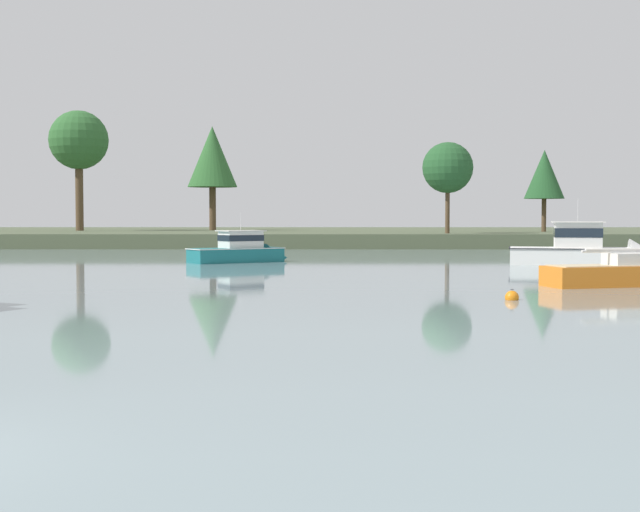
{
  "coord_description": "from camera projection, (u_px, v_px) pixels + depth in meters",
  "views": [
    {
      "loc": [
        5.75,
        -10.61,
        2.99
      ],
      "look_at": [
        5.46,
        30.05,
        1.15
      ],
      "focal_mm": 49.39,
      "sensor_mm": 36.0,
      "label": 1
    }
  ],
  "objects": [
    {
      "name": "far_shore_bank",
      "position": [
        278.0,
        236.0,
        105.22
      ],
      "size": [
        233.06,
        51.88,
        1.36
      ],
      "primitive_type": "cube",
      "color": "#4C563D",
      "rests_on": "ground"
    },
    {
      "name": "cruiser_teal",
      "position": [
        245.0,
        254.0,
        57.36
      ],
      "size": [
        6.96,
        5.53,
        3.99
      ],
      "color": "#196B70",
      "rests_on": "ground"
    },
    {
      "name": "sailboat_orange",
      "position": [
        636.0,
        280.0,
        37.9
      ],
      "size": [
        8.44,
        4.03,
        11.62
      ],
      "color": "orange",
      "rests_on": "ground"
    },
    {
      "name": "cruiser_white",
      "position": [
        595.0,
        255.0,
        54.0
      ],
      "size": [
        9.92,
        4.94,
        5.18
      ],
      "color": "white",
      "rests_on": "ground"
    },
    {
      "name": "mooring_buoy_orange",
      "position": [
        512.0,
        297.0,
        31.37
      ],
      "size": [
        0.5,
        0.5,
        0.55
      ],
      "color": "orange",
      "rests_on": "ground"
    },
    {
      "name": "shore_tree_inland_a",
      "position": [
        212.0,
        157.0,
        101.5
      ],
      "size": [
        5.74,
        5.74,
        12.03
      ],
      "color": "brown",
      "rests_on": "far_shore_bank"
    },
    {
      "name": "shore_tree_left_mid",
      "position": [
        79.0,
        141.0,
        98.84
      ],
      "size": [
        6.62,
        6.62,
        13.51
      ],
      "color": "brown",
      "rests_on": "far_shore_bank"
    },
    {
      "name": "shore_tree_center",
      "position": [
        448.0,
        168.0,
        83.07
      ],
      "size": [
        4.82,
        4.82,
        8.63
      ],
      "color": "brown",
      "rests_on": "far_shore_bank"
    },
    {
      "name": "shore_tree_right",
      "position": [
        544.0,
        175.0,
        91.93
      ],
      "size": [
        4.17,
        4.17,
        8.57
      ],
      "color": "brown",
      "rests_on": "far_shore_bank"
    }
  ]
}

